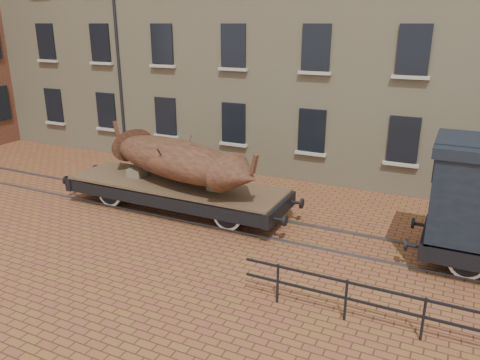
% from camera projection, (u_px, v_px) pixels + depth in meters
% --- Properties ---
extents(ground, '(90.00, 90.00, 0.00)m').
position_uv_depth(ground, '(235.00, 222.00, 15.54)').
color(ground, brown).
extents(warehouse_cream, '(40.00, 10.19, 14.00)m').
position_uv_depth(warehouse_cream, '(396.00, 5.00, 20.60)').
color(warehouse_cream, tan).
rests_on(warehouse_cream, ground).
extents(rail_track, '(30.00, 1.52, 0.06)m').
position_uv_depth(rail_track, '(235.00, 221.00, 15.53)').
color(rail_track, '#59595E').
rests_on(rail_track, ground).
extents(flatcar_wagon, '(8.73, 2.37, 1.32)m').
position_uv_depth(flatcar_wagon, '(176.00, 188.00, 16.21)').
color(flatcar_wagon, brown).
rests_on(flatcar_wagon, ground).
extents(iron_boat, '(7.17, 3.73, 1.71)m').
position_uv_depth(iron_boat, '(176.00, 159.00, 15.84)').
color(iron_boat, brown).
rests_on(iron_boat, flatcar_wagon).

